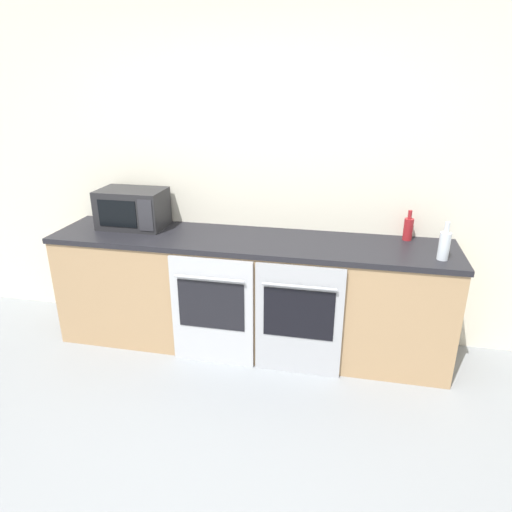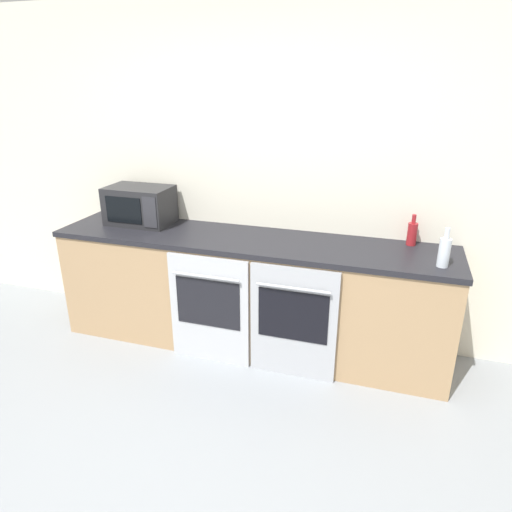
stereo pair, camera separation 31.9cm
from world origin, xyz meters
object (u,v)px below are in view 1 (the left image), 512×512
at_px(oven_right, 298,321).
at_px(bottle_red, 408,228).
at_px(oven_left, 212,312).
at_px(bottle_clear, 444,245).
at_px(microwave, 133,208).

xyz_separation_m(oven_right, bottle_red, (0.73, 0.55, 0.56)).
bearing_deg(oven_right, oven_left, 180.00).
height_order(oven_right, bottle_clear, bottle_clear).
relative_size(oven_right, bottle_red, 3.75).
height_order(microwave, bottle_clear, microwave).
distance_m(oven_left, bottle_red, 1.57).
relative_size(oven_right, bottle_clear, 3.28).
xyz_separation_m(oven_left, oven_right, (0.64, 0.00, 0.00)).
bearing_deg(oven_right, microwave, 163.20).
distance_m(oven_left, microwave, 1.08).
bearing_deg(bottle_clear, bottle_red, 117.69).
xyz_separation_m(bottle_clear, bottle_red, (-0.19, 0.36, -0.01)).
distance_m(bottle_clear, bottle_red, 0.41).
relative_size(microwave, bottle_red, 2.30).
height_order(oven_right, microwave, microwave).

